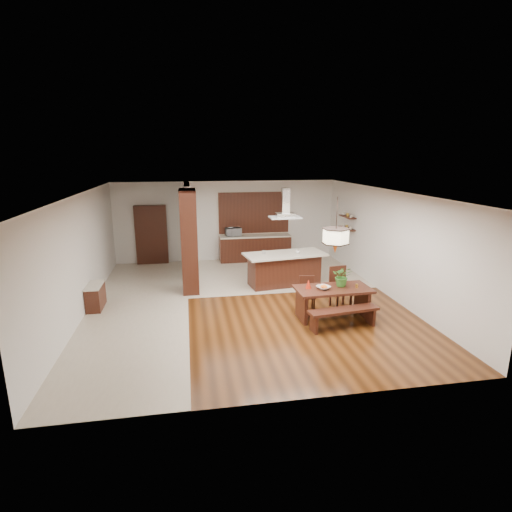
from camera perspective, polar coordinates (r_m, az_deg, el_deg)
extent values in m
plane|color=#3C1E0A|center=(10.73, -1.59, -6.55)|extent=(9.00, 9.00, 0.00)
cube|color=white|center=(10.07, -1.70, 9.06)|extent=(8.00, 9.00, 0.04)
cube|color=silver|center=(14.69, -4.20, 4.98)|extent=(8.00, 0.04, 2.90)
cube|color=silver|center=(6.09, 4.58, -8.61)|extent=(8.00, 0.04, 2.90)
cube|color=silver|center=(10.52, -23.74, 0.06)|extent=(0.04, 9.00, 2.90)
cube|color=silver|center=(11.56, 18.38, 1.74)|extent=(0.04, 9.00, 2.90)
cube|color=beige|center=(10.71, -16.42, -7.17)|extent=(2.50, 9.00, 0.01)
cube|color=beige|center=(13.27, 2.18, -2.41)|extent=(5.50, 4.00, 0.01)
cube|color=#3B200E|center=(10.07, -1.70, 8.98)|extent=(8.00, 9.00, 0.02)
cube|color=black|center=(11.38, -9.53, 2.08)|extent=(0.45, 1.00, 2.90)
cube|color=silver|center=(13.44, -9.64, 3.94)|extent=(0.18, 2.40, 2.90)
cube|color=black|center=(10.97, -21.94, -5.40)|extent=(0.37, 0.88, 0.63)
cube|color=black|center=(14.65, -14.71, 2.92)|extent=(1.10, 0.20, 2.10)
cube|color=black|center=(14.73, -0.14, 1.07)|extent=(2.60, 0.60, 0.90)
cube|color=beige|center=(14.63, -0.14, 2.88)|extent=(2.60, 0.62, 0.05)
cube|color=#A77232|center=(14.74, -0.31, 6.22)|extent=(2.60, 0.08, 1.50)
cube|color=black|center=(13.82, 12.86, 3.85)|extent=(0.26, 0.90, 0.04)
cube|color=black|center=(13.75, 12.95, 5.49)|extent=(0.26, 0.90, 0.04)
cube|color=black|center=(9.69, 10.95, -4.66)|extent=(1.81, 0.95, 0.06)
cube|color=black|center=(9.56, 6.52, -7.13)|extent=(0.10, 0.72, 0.68)
cube|color=black|center=(10.12, 14.93, -6.29)|extent=(0.10, 0.72, 0.68)
imported|color=#326C24|center=(9.77, 12.23, -2.84)|extent=(0.57, 0.54, 0.50)
imported|color=beige|center=(9.54, 9.59, -4.47)|extent=(0.40, 0.40, 0.08)
cone|color=#B7200D|center=(9.52, 7.50, -3.99)|extent=(0.15, 0.15, 0.21)
cylinder|color=gold|center=(9.80, 14.20, -4.16)|extent=(0.06, 0.06, 0.09)
cube|color=black|center=(11.99, 4.05, -1.98)|extent=(2.16, 1.07, 0.93)
cube|color=beige|center=(11.81, 4.15, 0.24)|extent=(2.50, 1.37, 0.05)
imported|color=silver|center=(11.82, 5.96, 0.58)|extent=(0.16, 0.16, 0.10)
imported|color=#B8BBBF|center=(14.50, -3.27, 3.46)|extent=(0.60, 0.46, 0.30)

